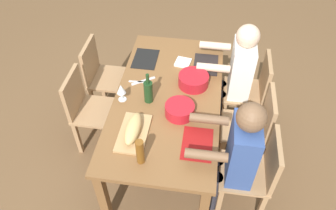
{
  "coord_description": "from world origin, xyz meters",
  "views": [
    {
      "loc": [
        2.01,
        0.3,
        2.71
      ],
      "look_at": [
        0.0,
        0.0,
        0.63
      ],
      "focal_mm": 34.9,
      "sensor_mm": 36.0,
      "label": 1
    }
  ],
  "objects_px": {
    "chair_far_right": "(255,171)",
    "cutting_board": "(134,133)",
    "chair_near_left": "(102,74)",
    "napkin_stack": "(183,62)",
    "chair_far_left": "(252,89)",
    "serving_bowl_fruit": "(180,109)",
    "chair_near_center": "(87,107)",
    "diner_far_right": "(236,152)",
    "dining_table": "(168,103)",
    "beer_bottle": "(140,152)",
    "chair_far_center": "(253,125)",
    "bread_loaf": "(133,128)",
    "wine_bottle": "(148,91)",
    "wine_glass": "(121,90)",
    "diner_far_left": "(236,71)",
    "serving_bowl_pasta": "(193,80)"
  },
  "relations": [
    {
      "from": "dining_table",
      "to": "beer_bottle",
      "type": "bearing_deg",
      "value": -7.69
    },
    {
      "from": "chair_near_left",
      "to": "wine_bottle",
      "type": "relative_size",
      "value": 2.93
    },
    {
      "from": "chair_near_center",
      "to": "wine_bottle",
      "type": "xyz_separation_m",
      "value": [
        0.08,
        0.62,
        0.37
      ]
    },
    {
      "from": "chair_far_left",
      "to": "bread_loaf",
      "type": "xyz_separation_m",
      "value": [
        0.94,
        -0.98,
        0.32
      ]
    },
    {
      "from": "chair_far_right",
      "to": "cutting_board",
      "type": "relative_size",
      "value": 2.12
    },
    {
      "from": "chair_near_left",
      "to": "bread_loaf",
      "type": "xyz_separation_m",
      "value": [
        0.94,
        0.58,
        0.32
      ]
    },
    {
      "from": "dining_table",
      "to": "chair_far_right",
      "type": "relative_size",
      "value": 2.07
    },
    {
      "from": "chair_far_left",
      "to": "napkin_stack",
      "type": "relative_size",
      "value": 6.07
    },
    {
      "from": "dining_table",
      "to": "chair_near_left",
      "type": "distance_m",
      "value": 0.93
    },
    {
      "from": "chair_far_left",
      "to": "napkin_stack",
      "type": "xyz_separation_m",
      "value": [
        0.01,
        -0.7,
        0.27
      ]
    },
    {
      "from": "serving_bowl_fruit",
      "to": "chair_near_center",
      "type": "bearing_deg",
      "value": -102.25
    },
    {
      "from": "diner_far_right",
      "to": "chair_far_center",
      "type": "distance_m",
      "value": 0.56
    },
    {
      "from": "chair_far_center",
      "to": "bread_loaf",
      "type": "relative_size",
      "value": 2.66
    },
    {
      "from": "wine_glass",
      "to": "wine_bottle",
      "type": "bearing_deg",
      "value": 95.29
    },
    {
      "from": "wine_glass",
      "to": "cutting_board",
      "type": "bearing_deg",
      "value": 26.61
    },
    {
      "from": "dining_table",
      "to": "serving_bowl_fruit",
      "type": "bearing_deg",
      "value": 32.53
    },
    {
      "from": "chair_far_left",
      "to": "beer_bottle",
      "type": "bearing_deg",
      "value": -36.41
    },
    {
      "from": "dining_table",
      "to": "chair_near_center",
      "type": "relative_size",
      "value": 2.07
    },
    {
      "from": "beer_bottle",
      "to": "wine_bottle",
      "type": "bearing_deg",
      "value": -174.44
    },
    {
      "from": "chair_near_center",
      "to": "beer_bottle",
      "type": "bearing_deg",
      "value": 44.43
    },
    {
      "from": "diner_far_left",
      "to": "wine_glass",
      "type": "relative_size",
      "value": 7.23
    },
    {
      "from": "chair_near_center",
      "to": "serving_bowl_pasta",
      "type": "distance_m",
      "value": 1.04
    },
    {
      "from": "diner_far_right",
      "to": "diner_far_left",
      "type": "relative_size",
      "value": 1.0
    },
    {
      "from": "diner_far_right",
      "to": "cutting_board",
      "type": "bearing_deg",
      "value": -92.01
    },
    {
      "from": "serving_bowl_fruit",
      "to": "cutting_board",
      "type": "height_order",
      "value": "serving_bowl_fruit"
    },
    {
      "from": "diner_far_left",
      "to": "serving_bowl_fruit",
      "type": "xyz_separation_m",
      "value": [
        0.68,
        -0.47,
        0.1
      ]
    },
    {
      "from": "chair_near_center",
      "to": "beer_bottle",
      "type": "distance_m",
      "value": 1.04
    },
    {
      "from": "chair_near_left",
      "to": "beer_bottle",
      "type": "bearing_deg",
      "value": 30.04
    },
    {
      "from": "serving_bowl_pasta",
      "to": "cutting_board",
      "type": "height_order",
      "value": "serving_bowl_pasta"
    },
    {
      "from": "chair_near_left",
      "to": "serving_bowl_pasta",
      "type": "distance_m",
      "value": 1.07
    },
    {
      "from": "chair_far_right",
      "to": "wine_bottle",
      "type": "bearing_deg",
      "value": -113.57
    },
    {
      "from": "beer_bottle",
      "to": "chair_near_left",
      "type": "bearing_deg",
      "value": -149.96
    },
    {
      "from": "chair_near_left",
      "to": "chair_near_center",
      "type": "height_order",
      "value": "same"
    },
    {
      "from": "wine_bottle",
      "to": "beer_bottle",
      "type": "relative_size",
      "value": 1.32
    },
    {
      "from": "chair_near_left",
      "to": "bread_loaf",
      "type": "distance_m",
      "value": 1.15
    },
    {
      "from": "diner_far_right",
      "to": "cutting_board",
      "type": "xyz_separation_m",
      "value": [
        -0.03,
        -0.8,
        0.05
      ]
    },
    {
      "from": "diner_far_right",
      "to": "chair_far_center",
      "type": "height_order",
      "value": "diner_far_right"
    },
    {
      "from": "chair_near_left",
      "to": "napkin_stack",
      "type": "height_order",
      "value": "chair_near_left"
    },
    {
      "from": "chair_far_center",
      "to": "bread_loaf",
      "type": "height_order",
      "value": "same"
    },
    {
      "from": "napkin_stack",
      "to": "wine_bottle",
      "type": "bearing_deg",
      "value": -22.82
    },
    {
      "from": "dining_table",
      "to": "serving_bowl_fruit",
      "type": "xyz_separation_m",
      "value": [
        0.2,
        0.12,
        0.14
      ]
    },
    {
      "from": "chair_far_left",
      "to": "chair_near_left",
      "type": "bearing_deg",
      "value": -90.0
    },
    {
      "from": "bread_loaf",
      "to": "dining_table",
      "type": "bearing_deg",
      "value": 156.16
    },
    {
      "from": "chair_near_center",
      "to": "chair_far_right",
      "type": "bearing_deg",
      "value": 72.69
    },
    {
      "from": "dining_table",
      "to": "chair_far_left",
      "type": "bearing_deg",
      "value": 121.94
    },
    {
      "from": "chair_far_left",
      "to": "cutting_board",
      "type": "xyz_separation_m",
      "value": [
        0.94,
        -0.98,
        0.27
      ]
    },
    {
      "from": "chair_far_left",
      "to": "wine_glass",
      "type": "bearing_deg",
      "value": -63.25
    },
    {
      "from": "bread_loaf",
      "to": "chair_far_left",
      "type": "bearing_deg",
      "value": 133.87
    },
    {
      "from": "chair_far_left",
      "to": "diner_far_left",
      "type": "height_order",
      "value": "diner_far_left"
    },
    {
      "from": "serving_bowl_fruit",
      "to": "serving_bowl_pasta",
      "type": "bearing_deg",
      "value": 168.39
    }
  ]
}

